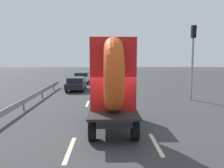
% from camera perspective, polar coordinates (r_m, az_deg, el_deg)
% --- Properties ---
extents(ground_plane, '(120.00, 120.00, 0.00)m').
position_cam_1_polar(ground_plane, '(10.49, -1.02, -11.86)').
color(ground_plane, '#38383A').
extents(flatbed_truck, '(2.02, 5.05, 4.11)m').
position_cam_1_polar(flatbed_truck, '(10.88, 0.12, -0.74)').
color(flatbed_truck, black).
rests_on(flatbed_truck, ground_plane).
extents(distant_sedan, '(1.69, 3.95, 1.29)m').
position_cam_1_polar(distant_sedan, '(23.30, -8.61, 0.16)').
color(distant_sedan, black).
rests_on(distant_sedan, ground_plane).
extents(traffic_light, '(0.42, 0.36, 5.58)m').
position_cam_1_polar(traffic_light, '(18.85, 18.85, 7.35)').
color(traffic_light, gray).
rests_on(traffic_light, ground_plane).
extents(guardrail, '(0.10, 17.11, 0.71)m').
position_cam_1_polar(guardrail, '(17.66, -18.24, -2.74)').
color(guardrail, gray).
rests_on(guardrail, ground_plane).
extents(lane_dash_left_near, '(0.16, 2.47, 0.01)m').
position_cam_1_polar(lane_dash_left_near, '(8.99, -10.09, -15.22)').
color(lane_dash_left_near, beige).
rests_on(lane_dash_left_near, ground_plane).
extents(lane_dash_left_far, '(0.16, 2.02, 0.01)m').
position_cam_1_polar(lane_dash_left_far, '(16.83, -5.89, -4.72)').
color(lane_dash_left_far, beige).
rests_on(lane_dash_left_far, ground_plane).
extents(lane_dash_right_near, '(0.16, 2.37, 0.01)m').
position_cam_1_polar(lane_dash_right_near, '(9.48, 10.51, -14.02)').
color(lane_dash_right_near, beige).
rests_on(lane_dash_right_near, ground_plane).
extents(lane_dash_right_far, '(0.16, 2.90, 0.01)m').
position_cam_1_polar(lane_dash_right_far, '(17.15, 4.97, -4.50)').
color(lane_dash_right_far, beige).
rests_on(lane_dash_right_far, ground_plane).
extents(oncoming_car, '(1.72, 4.02, 1.31)m').
position_cam_1_polar(oncoming_car, '(29.66, -7.28, 1.62)').
color(oncoming_car, black).
rests_on(oncoming_car, ground_plane).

